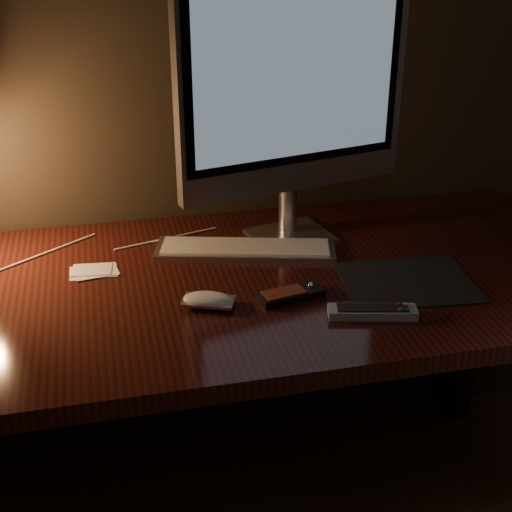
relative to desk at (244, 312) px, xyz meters
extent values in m
cube|color=#34100B|center=(0.00, -0.07, 0.11)|extent=(1.60, 0.75, 0.04)
cube|color=black|center=(0.75, 0.25, -0.27)|extent=(0.06, 0.06, 0.71)
cube|color=black|center=(0.00, 0.27, -0.17)|extent=(1.48, 0.02, 0.51)
cube|color=silver|center=(0.14, 0.11, 0.13)|extent=(0.21, 0.20, 0.01)
cylinder|color=silver|center=(0.14, 0.14, 0.20)|extent=(0.05, 0.05, 0.12)
cube|color=silver|center=(0.14, 0.10, 0.49)|extent=(0.55, 0.16, 0.46)
cube|color=black|center=(0.14, 0.08, 0.52)|extent=(0.52, 0.12, 0.39)
cube|color=#859DB5|center=(0.14, 0.08, 0.52)|extent=(0.48, 0.11, 0.35)
cube|color=silver|center=(0.01, 0.05, 0.14)|extent=(0.43, 0.22, 0.02)
cube|color=black|center=(0.32, -0.17, 0.13)|extent=(0.30, 0.25, 0.00)
ellipsoid|color=white|center=(-0.11, -0.18, 0.14)|extent=(0.12, 0.09, 0.02)
cube|color=black|center=(0.06, -0.18, 0.14)|extent=(0.14, 0.08, 0.02)
cube|color=maroon|center=(0.06, -0.18, 0.15)|extent=(0.09, 0.06, 0.00)
sphere|color=silver|center=(0.06, -0.18, 0.15)|extent=(0.01, 0.01, 0.01)
cube|color=#919497|center=(0.19, -0.29, 0.14)|extent=(0.18, 0.08, 0.02)
cube|color=black|center=(0.19, -0.29, 0.15)|extent=(0.14, 0.06, 0.00)
cylinder|color=red|center=(0.19, -0.29, 0.15)|extent=(0.01, 0.01, 0.00)
cylinder|color=#0C8C19|center=(0.19, -0.29, 0.15)|extent=(0.01, 0.01, 0.00)
cylinder|color=gold|center=(0.19, -0.29, 0.15)|extent=(0.01, 0.01, 0.00)
cylinder|color=#1433BF|center=(0.19, -0.29, 0.15)|extent=(0.01, 0.01, 0.00)
cube|color=white|center=(-0.33, 0.03, 0.13)|extent=(0.10, 0.07, 0.01)
cylinder|color=white|center=(-0.30, 0.14, 0.13)|extent=(0.50, 0.23, 0.00)
camera|label=1|loc=(-0.30, -1.41, 0.84)|focal=50.00mm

